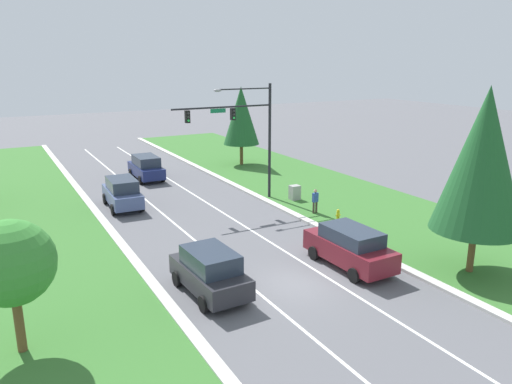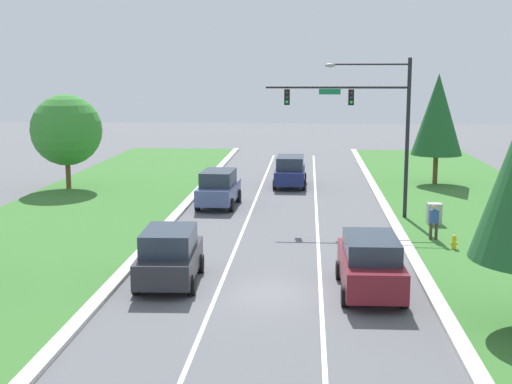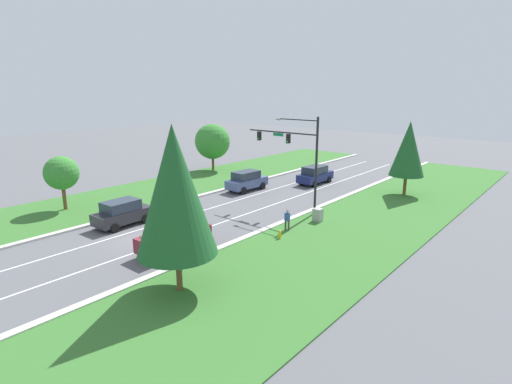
{
  "view_description": "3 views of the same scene",
  "coord_description": "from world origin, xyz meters",
  "px_view_note": "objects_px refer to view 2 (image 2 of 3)",
  "views": [
    {
      "loc": [
        -11.46,
        -17.5,
        9.95
      ],
      "look_at": [
        2.07,
        7.27,
        2.37
      ],
      "focal_mm": 35.0,
      "sensor_mm": 36.0,
      "label": 1
    },
    {
      "loc": [
        1.29,
        -23.76,
        7.66
      ],
      "look_at": [
        -0.98,
        7.25,
        2.32
      ],
      "focal_mm": 50.0,
      "sensor_mm": 36.0,
      "label": 2
    },
    {
      "loc": [
        23.66,
        -15.08,
        10.39
      ],
      "look_at": [
        2.61,
        9.79,
        2.02
      ],
      "focal_mm": 28.0,
      "sensor_mm": 36.0,
      "label": 3
    }
  ],
  "objects_px": {
    "utility_cabinet": "(434,214)",
    "fire_hydrant": "(454,243)",
    "navy_suv": "(290,171)",
    "conifer_far_right_tree": "(438,115)",
    "traffic_signal_mast": "(368,113)",
    "charcoal_suv": "(169,255)",
    "slate_blue_suv": "(219,188)",
    "oak_far_left_tree": "(66,130)",
    "pedestrian": "(434,221)",
    "burgundy_suv": "(370,264)"
  },
  "relations": [
    {
      "from": "slate_blue_suv",
      "to": "charcoal_suv",
      "type": "bearing_deg",
      "value": -87.48
    },
    {
      "from": "navy_suv",
      "to": "conifer_far_right_tree",
      "type": "distance_m",
      "value": 10.5
    },
    {
      "from": "slate_blue_suv",
      "to": "utility_cabinet",
      "type": "distance_m",
      "value": 12.08
    },
    {
      "from": "navy_suv",
      "to": "fire_hydrant",
      "type": "bearing_deg",
      "value": -65.15
    },
    {
      "from": "fire_hydrant",
      "to": "charcoal_suv",
      "type": "bearing_deg",
      "value": -153.66
    },
    {
      "from": "fire_hydrant",
      "to": "conifer_far_right_tree",
      "type": "bearing_deg",
      "value": 82.81
    },
    {
      "from": "conifer_far_right_tree",
      "to": "navy_suv",
      "type": "bearing_deg",
      "value": -172.11
    },
    {
      "from": "traffic_signal_mast",
      "to": "slate_blue_suv",
      "type": "bearing_deg",
      "value": 161.97
    },
    {
      "from": "charcoal_suv",
      "to": "utility_cabinet",
      "type": "height_order",
      "value": "charcoal_suv"
    },
    {
      "from": "traffic_signal_mast",
      "to": "conifer_far_right_tree",
      "type": "xyz_separation_m",
      "value": [
        5.53,
        11.36,
        -0.74
      ]
    },
    {
      "from": "traffic_signal_mast",
      "to": "navy_suv",
      "type": "bearing_deg",
      "value": 112.78
    },
    {
      "from": "utility_cabinet",
      "to": "oak_far_left_tree",
      "type": "bearing_deg",
      "value": 157.03
    },
    {
      "from": "conifer_far_right_tree",
      "to": "oak_far_left_tree",
      "type": "bearing_deg",
      "value": -171.43
    },
    {
      "from": "fire_hydrant",
      "to": "navy_suv",
      "type": "bearing_deg",
      "value": 114.23
    },
    {
      "from": "traffic_signal_mast",
      "to": "fire_hydrant",
      "type": "bearing_deg",
      "value": -63.62
    },
    {
      "from": "traffic_signal_mast",
      "to": "charcoal_suv",
      "type": "relative_size",
      "value": 1.81
    },
    {
      "from": "slate_blue_suv",
      "to": "fire_hydrant",
      "type": "relative_size",
      "value": 6.85
    },
    {
      "from": "oak_far_left_tree",
      "to": "conifer_far_right_tree",
      "type": "bearing_deg",
      "value": 8.57
    },
    {
      "from": "utility_cabinet",
      "to": "burgundy_suv",
      "type": "bearing_deg",
      "value": -110.06
    },
    {
      "from": "traffic_signal_mast",
      "to": "oak_far_left_tree",
      "type": "distance_m",
      "value": 20.13
    },
    {
      "from": "fire_hydrant",
      "to": "oak_far_left_tree",
      "type": "distance_m",
      "value": 26.3
    },
    {
      "from": "navy_suv",
      "to": "utility_cabinet",
      "type": "height_order",
      "value": "navy_suv"
    },
    {
      "from": "utility_cabinet",
      "to": "fire_hydrant",
      "type": "xyz_separation_m",
      "value": [
        -0.01,
        -5.09,
        -0.21
      ]
    },
    {
      "from": "slate_blue_suv",
      "to": "conifer_far_right_tree",
      "type": "bearing_deg",
      "value": 34.96
    },
    {
      "from": "slate_blue_suv",
      "to": "utility_cabinet",
      "type": "bearing_deg",
      "value": -17.74
    },
    {
      "from": "conifer_far_right_tree",
      "to": "oak_far_left_tree",
      "type": "relative_size",
      "value": 1.21
    },
    {
      "from": "fire_hydrant",
      "to": "burgundy_suv",
      "type": "bearing_deg",
      "value": -123.56
    },
    {
      "from": "conifer_far_right_tree",
      "to": "charcoal_suv",
      "type": "bearing_deg",
      "value": -119.9
    },
    {
      "from": "traffic_signal_mast",
      "to": "slate_blue_suv",
      "type": "relative_size",
      "value": 1.73
    },
    {
      "from": "traffic_signal_mast",
      "to": "navy_suv",
      "type": "distance_m",
      "value": 11.73
    },
    {
      "from": "charcoal_suv",
      "to": "conifer_far_right_tree",
      "type": "height_order",
      "value": "conifer_far_right_tree"
    },
    {
      "from": "fire_hydrant",
      "to": "utility_cabinet",
      "type": "bearing_deg",
      "value": 89.85
    },
    {
      "from": "pedestrian",
      "to": "navy_suv",
      "type": "bearing_deg",
      "value": -75.4
    },
    {
      "from": "pedestrian",
      "to": "oak_far_left_tree",
      "type": "xyz_separation_m",
      "value": [
        -21.19,
        12.62,
        2.92
      ]
    },
    {
      "from": "utility_cabinet",
      "to": "fire_hydrant",
      "type": "height_order",
      "value": "utility_cabinet"
    },
    {
      "from": "charcoal_suv",
      "to": "fire_hydrant",
      "type": "xyz_separation_m",
      "value": [
        11.26,
        5.58,
        -0.7
      ]
    },
    {
      "from": "navy_suv",
      "to": "fire_hydrant",
      "type": "xyz_separation_m",
      "value": [
        7.47,
        -16.6,
        -0.7
      ]
    },
    {
      "from": "charcoal_suv",
      "to": "oak_far_left_tree",
      "type": "relative_size",
      "value": 0.75
    },
    {
      "from": "slate_blue_suv",
      "to": "charcoal_suv",
      "type": "xyz_separation_m",
      "value": [
        0.07,
        -14.79,
        -0.03
      ]
    },
    {
      "from": "oak_far_left_tree",
      "to": "traffic_signal_mast",
      "type": "bearing_deg",
      "value": -22.68
    },
    {
      "from": "traffic_signal_mast",
      "to": "fire_hydrant",
      "type": "height_order",
      "value": "traffic_signal_mast"
    },
    {
      "from": "burgundy_suv",
      "to": "utility_cabinet",
      "type": "distance_m",
      "value": 12.01
    },
    {
      "from": "conifer_far_right_tree",
      "to": "oak_far_left_tree",
      "type": "height_order",
      "value": "conifer_far_right_tree"
    },
    {
      "from": "burgundy_suv",
      "to": "oak_far_left_tree",
      "type": "relative_size",
      "value": 0.82
    },
    {
      "from": "charcoal_suv",
      "to": "traffic_signal_mast",
      "type": "bearing_deg",
      "value": 54.19
    },
    {
      "from": "navy_suv",
      "to": "charcoal_suv",
      "type": "relative_size",
      "value": 1.07
    },
    {
      "from": "traffic_signal_mast",
      "to": "conifer_far_right_tree",
      "type": "bearing_deg",
      "value": 64.04
    },
    {
      "from": "fire_hydrant",
      "to": "conifer_far_right_tree",
      "type": "height_order",
      "value": "conifer_far_right_tree"
    },
    {
      "from": "pedestrian",
      "to": "conifer_far_right_tree",
      "type": "height_order",
      "value": "conifer_far_right_tree"
    },
    {
      "from": "charcoal_suv",
      "to": "fire_hydrant",
      "type": "bearing_deg",
      "value": 23.84
    }
  ]
}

